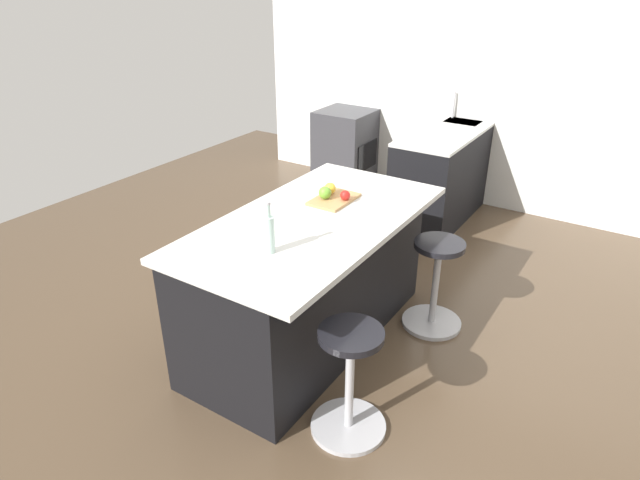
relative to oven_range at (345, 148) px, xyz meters
The scene contains 12 objects.
ground_plane 3.25m from the oven_range, 30.67° to the left, with size 8.12×8.12×0.00m, color brown.
interior_partition_left 1.93m from the oven_range, 102.02° to the left, with size 0.15×5.75×2.80m.
sink_cabinet 1.34m from the oven_range, 90.18° to the left, with size 1.98×0.60×1.21m.
oven_range is the anchor object (origin of this frame).
kitchen_island 3.12m from the oven_range, 25.87° to the left, with size 1.96×1.03×0.95m.
stool_by_window 3.00m from the oven_range, 43.23° to the left, with size 0.44×0.44×0.69m.
stool_middle 3.99m from the oven_range, 30.97° to the left, with size 0.44×0.44×0.69m.
cutting_board 2.87m from the oven_range, 28.78° to the left, with size 0.36×0.24×0.02m, color tan.
apple_green 2.90m from the oven_range, 27.56° to the left, with size 0.09×0.09×0.09m, color #609E2D.
apple_red 2.91m from the oven_range, 30.36° to the left, with size 0.07×0.07×0.07m, color red.
apple_yellow 2.80m from the oven_range, 28.12° to the left, with size 0.08×0.08×0.08m, color gold.
water_bottle 3.68m from the oven_range, 23.59° to the left, with size 0.06×0.06×0.31m.
Camera 1 is at (2.75, 1.57, 2.44)m, focal length 31.03 mm.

